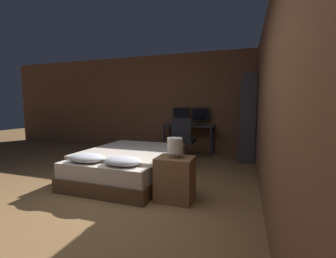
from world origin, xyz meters
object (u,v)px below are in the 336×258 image
at_px(nightstand, 175,179).
at_px(bedside_lamp, 175,146).
at_px(office_chair, 183,143).
at_px(monitor_right, 201,115).
at_px(monitor_left, 181,115).
at_px(computer_mouse, 198,125).
at_px(bed, 129,164).
at_px(desk, 189,129).
at_px(bookshelf, 248,116).
at_px(keyboard, 187,125).

relative_size(nightstand, bedside_lamp, 2.24).
bearing_deg(office_chair, bedside_lamp, -77.73).
distance_m(monitor_right, office_chair, 1.13).
distance_m(nightstand, monitor_left, 3.28).
bearing_deg(monitor_right, office_chair, -104.17).
bearing_deg(office_chair, computer_mouse, 66.41).
distance_m(bed, desk, 2.38).
distance_m(office_chair, bookshelf, 1.62).
relative_size(keyboard, computer_mouse, 5.51).
bearing_deg(bed, computer_mouse, 68.81).
xyz_separation_m(monitor_left, computer_mouse, (0.55, -0.35, -0.23)).
bearing_deg(computer_mouse, office_chair, -113.59).
height_order(nightstand, desk, desk).
bearing_deg(computer_mouse, desk, 148.24).
relative_size(bed, monitor_left, 4.39).
bearing_deg(bed, keyboard, 75.77).
xyz_separation_m(bed, monitor_right, (0.80, 2.46, 0.77)).
relative_size(keyboard, office_chair, 0.39).
relative_size(bed, monitor_right, 4.39).
bearing_deg(bedside_lamp, monitor_left, 104.13).
bearing_deg(bookshelf, monitor_right, 159.83).
bearing_deg(office_chair, monitor_right, 75.83).
bearing_deg(bookshelf, desk, 170.02).
relative_size(monitor_left, computer_mouse, 6.60).
bearing_deg(monitor_left, office_chair, -71.56).
relative_size(desk, monitor_left, 2.88).
bearing_deg(monitor_right, monitor_left, 180.00).
bearing_deg(monitor_left, bedside_lamp, -75.87).
distance_m(bedside_lamp, desk, 2.97).
bearing_deg(bed, monitor_right, 71.93).
xyz_separation_m(nightstand, office_chair, (-0.47, 2.18, 0.11)).
distance_m(keyboard, computer_mouse, 0.28).
height_order(bed, nightstand, nightstand).
distance_m(bed, keyboard, 2.24).
bearing_deg(computer_mouse, bedside_lamp, -85.24).
bearing_deg(keyboard, desk, 90.00).
bearing_deg(office_chair, nightstand, -77.73).
distance_m(keyboard, bookshelf, 1.47).
bearing_deg(bed, desk, 76.82).
bearing_deg(nightstand, monitor_left, 104.13).
xyz_separation_m(bed, desk, (0.54, 2.29, 0.41)).
relative_size(nightstand, monitor_right, 1.29).
bearing_deg(bedside_lamp, bed, 148.81).
relative_size(nightstand, monitor_left, 1.29).
xyz_separation_m(computer_mouse, bookshelf, (1.17, -0.08, 0.25)).
height_order(desk, monitor_right, monitor_right).
xyz_separation_m(nightstand, desk, (-0.51, 2.92, 0.36)).
distance_m(desk, keyboard, 0.21).
relative_size(bedside_lamp, desk, 0.20).
xyz_separation_m(nightstand, monitor_right, (-0.24, 3.10, 0.73)).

